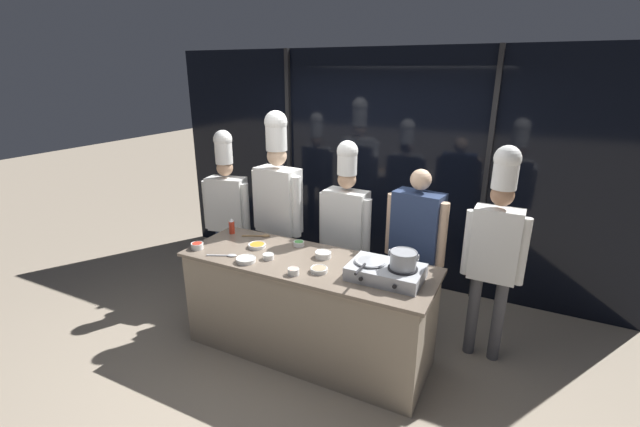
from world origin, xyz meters
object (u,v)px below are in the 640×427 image
Objects in this scene: prep_bowl_garlic at (246,259)px; person_guest at (416,238)px; stock_pot at (403,259)px; squeeze_bottle_chili at (232,226)px; frying_pan at (370,260)px; prep_bowl_carrots at (257,245)px; chef_pastry at (496,240)px; prep_bowl_mushrooms at (319,269)px; chef_line at (346,220)px; chef_head at (227,203)px; serving_spoon_solid at (262,236)px; prep_bowl_shrimp at (293,271)px; portable_stove at (386,272)px; serving_spoon_slotted at (228,255)px; prep_bowl_scallions at (299,243)px; prep_bowl_chicken at (323,254)px; prep_bowl_chili_flakes at (197,246)px; prep_bowl_bean_sprouts at (268,256)px; chef_sous at (278,198)px.

person_guest reaches higher than prep_bowl_garlic.
squeeze_bottle_chili is at bearing 172.56° from stock_pot.
prep_bowl_carrots is at bearing 176.89° from frying_pan.
prep_bowl_carrots is at bearing 18.29° from chef_pastry.
prep_bowl_mushrooms is (1.16, -0.37, -0.05)m from squeeze_bottle_chili.
chef_head is at bearing 5.92° from chef_line.
stock_pot is 1.32m from prep_bowl_garlic.
prep_bowl_shrimp is at bearing -39.57° from serving_spoon_solid.
portable_stove reaches higher than prep_bowl_garlic.
prep_bowl_shrimp is at bearing -26.73° from squeeze_bottle_chili.
stock_pot is 0.90× the size of serving_spoon_slotted.
chef_line is 1.12× the size of person_guest.
chef_head reaches higher than squeeze_bottle_chili.
stock_pot is (0.26, 0.01, 0.05)m from frying_pan.
prep_bowl_carrots is 0.38m from prep_bowl_scallions.
prep_bowl_garlic is 1.55m from person_guest.
portable_stove is at bearing 134.68° from chef_line.
portable_stove is 0.63m from prep_bowl_chicken.
serving_spoon_solid is (-0.44, 0.04, -0.02)m from prep_bowl_scallions.
prep_bowl_garlic is (-1.16, -0.24, -0.04)m from portable_stove.
chef_head reaches higher than chef_line.
prep_bowl_garlic is 1.80× the size of prep_bowl_shrimp.
prep_bowl_chili_flakes is (-1.59, -0.21, -0.10)m from frying_pan.
squeeze_bottle_chili reaches higher than portable_stove.
prep_bowl_garlic is 2.10m from chef_pastry.
prep_bowl_garlic is 0.31m from prep_bowl_carrots.
prep_bowl_mushrooms is 1.76m from chef_head.
prep_bowl_chicken is at bearing -22.38° from prep_bowl_scallions.
prep_bowl_mushrooms is 1.04m from person_guest.
chef_head reaches higher than prep_bowl_garlic.
squeeze_bottle_chili is 0.61× the size of serving_spoon_solid.
frying_pan is 1.57m from squeeze_bottle_chili.
serving_spoon_solid is 0.16× the size of person_guest.
chef_head is (-2.21, 0.67, -0.05)m from stock_pot.
stock_pot is 1.38× the size of prep_bowl_garlic.
prep_bowl_chili_flakes reaches higher than prep_bowl_bean_sprouts.
prep_bowl_shrimp is at bearing -3.83° from serving_spoon_slotted.
squeeze_bottle_chili is 1.12m from prep_bowl_shrimp.
stock_pot is at bearing 1.25° from frying_pan.
chef_head reaches higher than prep_bowl_shrimp.
frying_pan is at bearing -8.89° from squeeze_bottle_chili.
squeeze_bottle_chili is at bearing 62.17° from chef_sous.
stock_pot reaches higher than squeeze_bottle_chili.
prep_bowl_bean_sprouts reaches higher than prep_bowl_mushrooms.
prep_bowl_mushrooms is at bearing -165.33° from portable_stove.
serving_spoon_solid is (0.00, 0.52, 0.00)m from serving_spoon_slotted.
prep_bowl_scallions is 0.38× the size of serving_spoon_solid.
serving_spoon_slotted is at bearing -170.80° from portable_stove.
prep_bowl_mushrooms is 0.07× the size of chef_sous.
serving_spoon_slotted is (-0.69, 0.05, -0.02)m from prep_bowl_shrimp.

